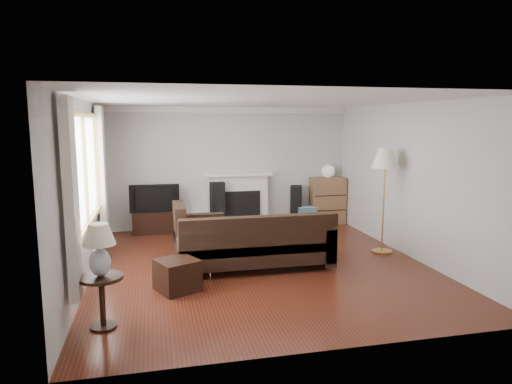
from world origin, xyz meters
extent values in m
cube|color=#511E12|center=(0.00, 0.00, 0.00)|extent=(5.10, 5.60, 0.04)
cube|color=white|center=(0.00, 0.00, 2.50)|extent=(5.10, 5.60, 0.04)
cube|color=silver|center=(0.00, 2.75, 1.25)|extent=(5.00, 0.04, 2.50)
cube|color=silver|center=(0.00, -2.75, 1.25)|extent=(5.00, 0.04, 2.50)
cube|color=silver|center=(-2.50, 0.00, 1.25)|extent=(0.04, 5.50, 2.50)
cube|color=silver|center=(2.50, 0.00, 1.25)|extent=(0.04, 5.50, 2.50)
cube|color=olive|center=(-2.45, -0.20, 1.55)|extent=(0.12, 2.74, 1.54)
cube|color=white|center=(-2.40, -1.72, 1.40)|extent=(0.10, 0.35, 2.10)
cube|color=white|center=(-2.40, 1.32, 1.40)|extent=(0.10, 0.35, 2.10)
cube|color=white|center=(0.15, 2.64, 0.57)|extent=(1.40, 0.26, 1.15)
cube|color=black|center=(-1.56, 2.50, 0.22)|extent=(0.88, 0.40, 0.44)
imported|color=black|center=(-1.56, 2.50, 0.72)|extent=(0.96, 0.13, 0.55)
cube|color=black|center=(-0.32, 2.54, 0.49)|extent=(0.32, 0.36, 0.99)
cube|color=black|center=(1.39, 2.55, 0.43)|extent=(0.31, 0.34, 0.85)
cube|color=olive|center=(2.10, 2.53, 0.51)|extent=(0.74, 0.35, 1.01)
sphere|color=white|center=(2.10, 2.53, 1.15)|extent=(0.28, 0.28, 0.28)
cube|color=black|center=(-0.11, -0.10, 0.40)|extent=(2.50, 1.83, 0.81)
cube|color=#A6754F|center=(-0.11, 1.11, 0.19)|extent=(1.09, 0.74, 0.39)
cube|color=black|center=(-1.31, -0.79, 0.21)|extent=(0.65, 0.65, 0.41)
cube|color=#BC9041|center=(2.17, 0.22, 0.88)|extent=(0.59, 0.59, 1.77)
cube|color=black|center=(-2.15, -1.74, 0.29)|extent=(0.46, 0.46, 0.58)
cube|color=silver|center=(-2.15, -1.74, 0.86)|extent=(0.34, 0.34, 0.56)
camera|label=1|loc=(-1.58, -6.62, 2.18)|focal=32.00mm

